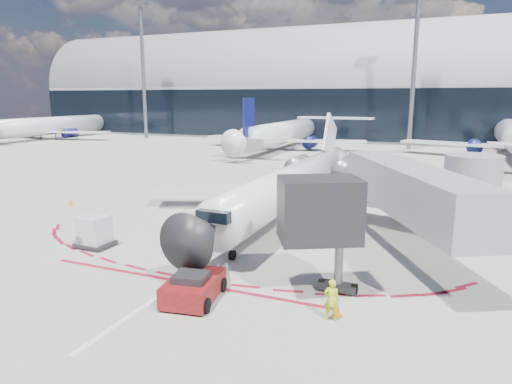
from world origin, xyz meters
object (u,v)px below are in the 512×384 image
at_px(ramp_worker, 332,300).
at_px(uld_container, 94,232).
at_px(pushback_tug, 193,287).
at_px(regional_jet, 294,183).

xyz_separation_m(ramp_worker, uld_container, (-13.96, 3.25, 0.06)).
distance_m(pushback_tug, uld_container, 9.18).
bearing_deg(regional_jet, uld_container, -125.83).
xyz_separation_m(pushback_tug, uld_container, (-8.39, 3.70, 0.32)).
distance_m(regional_jet, uld_container, 13.49).
bearing_deg(ramp_worker, uld_container, -24.66).
bearing_deg(ramp_worker, pushback_tug, -6.90).
height_order(ramp_worker, uld_container, uld_container).
bearing_deg(regional_jet, ramp_worker, -66.61).
distance_m(ramp_worker, uld_container, 14.34).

